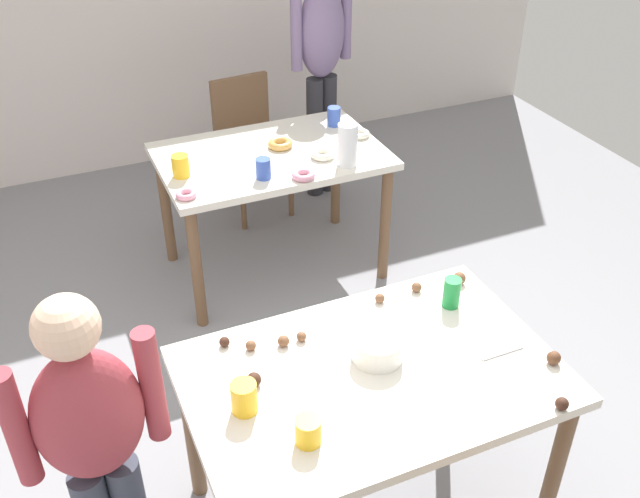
{
  "coord_description": "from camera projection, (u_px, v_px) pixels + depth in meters",
  "views": [
    {
      "loc": [
        -0.87,
        -1.84,
        2.47
      ],
      "look_at": [
        0.06,
        0.31,
        0.9
      ],
      "focal_mm": 40.44,
      "sensor_mm": 36.0,
      "label": 1
    }
  ],
  "objects": [
    {
      "name": "soda_can",
      "position": [
        452.0,
        293.0,
        2.73
      ],
      "size": [
        0.07,
        0.07,
        0.12
      ],
      "primitive_type": "cylinder",
      "color": "#198438",
      "rests_on": "dining_table_near"
    },
    {
      "name": "cake_ball_5",
      "position": [
        224.0,
        342.0,
        2.56
      ],
      "size": [
        0.04,
        0.04,
        0.04
      ],
      "primitive_type": "sphere",
      "color": "#3D2319",
      "rests_on": "dining_table_near"
    },
    {
      "name": "dining_table_near",
      "position": [
        371.0,
        392.0,
        2.51
      ],
      "size": [
        1.27,
        0.83,
        0.75
      ],
      "color": "silver",
      "rests_on": "ground_plane"
    },
    {
      "name": "donut_far_1",
      "position": [
        304.0,
        175.0,
        3.61
      ],
      "size": [
        0.12,
        0.12,
        0.04
      ],
      "primitive_type": "torus",
      "color": "pink",
      "rests_on": "dining_table_far"
    },
    {
      "name": "cake_ball_0",
      "position": [
        380.0,
        298.0,
        2.77
      ],
      "size": [
        0.04,
        0.04,
        0.04
      ],
      "primitive_type": "sphere",
      "color": "brown",
      "rests_on": "dining_table_near"
    },
    {
      "name": "pitcher_far",
      "position": [
        348.0,
        145.0,
        3.68
      ],
      "size": [
        0.1,
        0.1,
        0.23
      ],
      "primitive_type": "cylinder",
      "color": "white",
      "rests_on": "dining_table_far"
    },
    {
      "name": "cake_ball_9",
      "position": [
        417.0,
        287.0,
        2.83
      ],
      "size": [
        0.04,
        0.04,
        0.04
      ],
      "primitive_type": "sphere",
      "color": "brown",
      "rests_on": "dining_table_near"
    },
    {
      "name": "cup_near_0",
      "position": [
        308.0,
        431.0,
        2.18
      ],
      "size": [
        0.08,
        0.08,
        0.09
      ],
      "primitive_type": "cylinder",
      "color": "yellow",
      "rests_on": "dining_table_near"
    },
    {
      "name": "chair_far_table",
      "position": [
        249.0,
        138.0,
        4.6
      ],
      "size": [
        0.44,
        0.44,
        0.87
      ],
      "color": "brown",
      "rests_on": "ground_plane"
    },
    {
      "name": "cake_ball_6",
      "position": [
        459.0,
        278.0,
        2.87
      ],
      "size": [
        0.05,
        0.05,
        0.05
      ],
      "primitive_type": "sphere",
      "color": "brown",
      "rests_on": "dining_table_near"
    },
    {
      "name": "donut_far_2",
      "position": [
        323.0,
        154.0,
        3.8
      ],
      "size": [
        0.13,
        0.13,
        0.04
      ],
      "primitive_type": "torus",
      "color": "white",
      "rests_on": "dining_table_far"
    },
    {
      "name": "donut_far_0",
      "position": [
        186.0,
        194.0,
        3.45
      ],
      "size": [
        0.1,
        0.1,
        0.03
      ],
      "primitive_type": "torus",
      "color": "pink",
      "rests_on": "dining_table_far"
    },
    {
      "name": "person_adult_far",
      "position": [
        322.0,
        52.0,
        4.5
      ],
      "size": [
        0.45,
        0.27,
        1.63
      ],
      "color": "#28282D",
      "rests_on": "ground_plane"
    },
    {
      "name": "fork_near",
      "position": [
        503.0,
        353.0,
        2.54
      ],
      "size": [
        0.17,
        0.02,
        0.01
      ],
      "primitive_type": "cube",
      "color": "silver",
      "rests_on": "dining_table_near"
    },
    {
      "name": "cake_ball_4",
      "position": [
        302.0,
        337.0,
        2.58
      ],
      "size": [
        0.04,
        0.04,
        0.04
      ],
      "primitive_type": "sphere",
      "color": "brown",
      "rests_on": "dining_table_near"
    },
    {
      "name": "ground_plane",
      "position": [
        337.0,
        465.0,
        3.06
      ],
      "size": [
        6.4,
        6.4,
        0.0
      ],
      "primitive_type": "plane",
      "color": "gray"
    },
    {
      "name": "cake_ball_3",
      "position": [
        254.0,
        380.0,
        2.39
      ],
      "size": [
        0.05,
        0.05,
        0.05
      ],
      "primitive_type": "sphere",
      "color": "#3D2319",
      "rests_on": "dining_table_near"
    },
    {
      "name": "mixing_bowl",
      "position": [
        378.0,
        347.0,
        2.5
      ],
      "size": [
        0.18,
        0.18,
        0.09
      ],
      "primitive_type": "cylinder",
      "color": "white",
      "rests_on": "dining_table_near"
    },
    {
      "name": "donut_far_4",
      "position": [
        280.0,
        144.0,
        3.9
      ],
      "size": [
        0.13,
        0.13,
        0.04
      ],
      "primitive_type": "torus",
      "color": "gold",
      "rests_on": "dining_table_far"
    },
    {
      "name": "cup_near_1",
      "position": [
        244.0,
        397.0,
        2.28
      ],
      "size": [
        0.08,
        0.08,
        0.11
      ],
      "primitive_type": "cylinder",
      "color": "yellow",
      "rests_on": "dining_table_near"
    },
    {
      "name": "person_girl_near",
      "position": [
        96.0,
        445.0,
        2.15
      ],
      "size": [
        0.45,
        0.21,
        1.34
      ],
      "color": "#383D4C",
      "rests_on": "ground_plane"
    },
    {
      "name": "cake_ball_7",
      "position": [
        251.0,
        346.0,
        2.54
      ],
      "size": [
        0.04,
        0.04,
        0.04
      ],
      "primitive_type": "sphere",
      "color": "brown",
      "rests_on": "dining_table_near"
    },
    {
      "name": "cup_far_1",
      "position": [
        334.0,
        116.0,
        4.12
      ],
      "size": [
        0.08,
        0.08,
        0.11
      ],
      "primitive_type": "cylinder",
      "color": "#3351B2",
      "rests_on": "dining_table_far"
    },
    {
      "name": "dining_table_far",
      "position": [
        272.0,
        170.0,
        3.91
      ],
      "size": [
        1.2,
        0.78,
        0.75
      ],
      "color": "silver",
      "rests_on": "ground_plane"
    },
    {
      "name": "cup_far_0",
      "position": [
        181.0,
        166.0,
        3.61
      ],
      "size": [
        0.09,
        0.09,
        0.11
      ],
      "primitive_type": "cylinder",
      "color": "yellow",
      "rests_on": "dining_table_far"
    },
    {
      "name": "cup_far_2",
      "position": [
        263.0,
        169.0,
        3.59
      ],
      "size": [
        0.08,
        0.08,
        0.11
      ],
      "primitive_type": "cylinder",
      "color": "#3351B2",
      "rests_on": "dining_table_far"
    },
    {
      "name": "cake_ball_8",
      "position": [
        554.0,
        358.0,
        2.48
      ],
      "size": [
        0.05,
        0.05,
        0.05
      ],
      "primitive_type": "sphere",
      "color": "brown",
      "rests_on": "dining_table_near"
    },
    {
      "name": "cake_ball_2",
      "position": [
        284.0,
        341.0,
        2.56
      ],
      "size": [
        0.04,
        0.04,
        0.04
      ],
      "primitive_type": "sphere",
      "color": "brown",
      "rests_on": "dining_table_near"
    },
    {
      "name": "donut_far_3",
      "position": [
        360.0,
        134.0,
        4.02
      ],
      "size": [
        0.11,
        0.11,
        0.03
      ],
      "primitive_type": "torus",
      "color": "white",
      "rests_on": "dining_table_far"
    },
    {
      "name": "cake_ball_1",
      "position": [
        562.0,
        404.0,
        2.31
      ],
      "size": [
        0.04,
        0.04,
        0.04
      ],
      "primitive_type": "sphere",
      "color": "#3D2319",
      "rests_on": "dining_table_near"
    }
  ]
}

